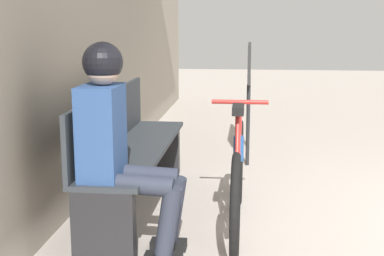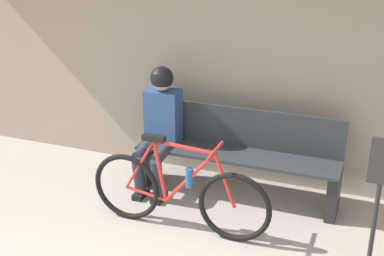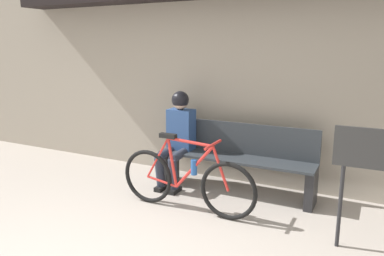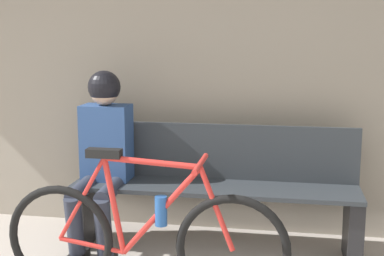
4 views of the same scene
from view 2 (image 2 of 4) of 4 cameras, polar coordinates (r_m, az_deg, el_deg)
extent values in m
cube|color=#9E9384|center=(5.41, 3.31, 10.88)|extent=(12.00, 0.12, 3.20)
cube|color=#2D3338|center=(5.19, 4.77, -2.87)|extent=(1.99, 0.42, 0.03)
cube|color=#2D3338|center=(5.28, 5.44, 0.08)|extent=(1.99, 0.03, 0.40)
cube|color=#232326|center=(5.60, -4.62, -3.64)|extent=(0.10, 0.36, 0.45)
cube|color=#232326|center=(5.15, 14.87, -6.77)|extent=(0.10, 0.36, 0.45)
torus|color=black|center=(4.91, -6.98, -6.26)|extent=(0.65, 0.05, 0.65)
torus|color=black|center=(4.57, 4.55, -8.44)|extent=(0.65, 0.05, 0.65)
cylinder|color=red|center=(4.49, -0.89, -2.05)|extent=(0.55, 0.03, 0.07)
cylinder|color=red|center=(4.59, -0.28, -5.34)|extent=(0.47, 0.03, 0.55)
cylinder|color=red|center=(4.68, -3.43, -4.60)|extent=(0.14, 0.03, 0.57)
cylinder|color=red|center=(4.85, -4.92, -6.98)|extent=(0.39, 0.03, 0.09)
cylinder|color=red|center=(4.74, -5.58, -3.90)|extent=(0.31, 0.02, 0.51)
cylinder|color=red|center=(4.48, 3.51, -5.66)|extent=(0.21, 0.03, 0.48)
cube|color=black|center=(4.57, -4.10, -1.07)|extent=(0.20, 0.07, 0.05)
cylinder|color=red|center=(4.40, 2.45, -2.52)|extent=(0.03, 0.40, 0.03)
cylinder|color=#235199|center=(4.59, -0.28, -5.34)|extent=(0.07, 0.07, 0.17)
cylinder|color=#2D3342|center=(5.31, -5.01, -2.22)|extent=(0.11, 0.39, 0.13)
cylinder|color=#2D3342|center=(5.27, -5.71, -4.99)|extent=(0.11, 0.17, 0.42)
cube|color=black|center=(5.40, -5.48, -7.02)|extent=(0.10, 0.22, 0.06)
cylinder|color=#2D3342|center=(5.24, -3.03, -2.54)|extent=(0.11, 0.39, 0.13)
cylinder|color=#2D3342|center=(5.19, -3.72, -5.36)|extent=(0.11, 0.17, 0.42)
cube|color=black|center=(5.32, -3.53, -7.41)|extent=(0.10, 0.22, 0.06)
cube|color=#2D4C84|center=(5.36, -3.06, 1.31)|extent=(0.34, 0.22, 0.54)
sphere|color=tan|center=(5.23, -3.23, 5.04)|extent=(0.20, 0.20, 0.20)
sphere|color=black|center=(5.22, -3.24, 5.36)|extent=(0.23, 0.23, 0.23)
cylinder|color=#232326|center=(4.36, 18.76, -10.23)|extent=(0.04, 0.04, 0.79)
camera|label=1|loc=(6.37, -31.86, 7.26)|focal=50.00mm
camera|label=3|loc=(0.90, 38.12, -49.46)|focal=35.00mm
camera|label=4|loc=(1.70, -14.40, -19.90)|focal=50.00mm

